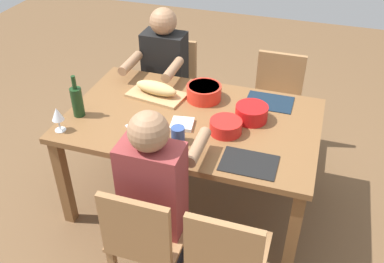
{
  "coord_description": "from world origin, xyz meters",
  "views": [
    {
      "loc": [
        -0.72,
        2.24,
        2.3
      ],
      "look_at": [
        0.0,
        0.0,
        0.63
      ],
      "focal_mm": 40.14,
      "sensor_mm": 36.0,
      "label": 1
    }
  ],
  "objects_px": {
    "serving_bowl_salad": "(226,126)",
    "napkin_stack": "(182,124)",
    "chair_near_right": "(172,83)",
    "chair_far_center": "(145,238)",
    "serving_bowl_pasta": "(252,112)",
    "serving_bowl_fruit": "(204,91)",
    "bread_loaf": "(156,88)",
    "cup_far_center": "(177,135)",
    "chair_near_left": "(276,100)",
    "wine_glass": "(57,115)",
    "dining_table": "(192,128)",
    "cutting_board": "(157,95)",
    "diner_far_center": "(156,186)",
    "chair_far_left": "(226,259)",
    "beer_bottle": "(160,135)",
    "diner_near_right": "(163,71)",
    "wine_bottle": "(77,101)"
  },
  "relations": [
    {
      "from": "diner_far_center",
      "to": "napkin_stack",
      "type": "xyz_separation_m",
      "value": [
        0.03,
        -0.54,
        0.05
      ]
    },
    {
      "from": "bread_loaf",
      "to": "chair_far_left",
      "type": "bearing_deg",
      "value": 127.32
    },
    {
      "from": "serving_bowl_fruit",
      "to": "napkin_stack",
      "type": "height_order",
      "value": "serving_bowl_fruit"
    },
    {
      "from": "serving_bowl_salad",
      "to": "bread_loaf",
      "type": "distance_m",
      "value": 0.64
    },
    {
      "from": "wine_glass",
      "to": "beer_bottle",
      "type": "bearing_deg",
      "value": -179.96
    },
    {
      "from": "chair_near_right",
      "to": "bread_loaf",
      "type": "height_order",
      "value": "same"
    },
    {
      "from": "chair_far_center",
      "to": "napkin_stack",
      "type": "height_order",
      "value": "chair_far_center"
    },
    {
      "from": "diner_near_right",
      "to": "bread_loaf",
      "type": "bearing_deg",
      "value": 105.6
    },
    {
      "from": "chair_far_center",
      "to": "wine_glass",
      "type": "height_order",
      "value": "wine_glass"
    },
    {
      "from": "chair_near_right",
      "to": "napkin_stack",
      "type": "xyz_separation_m",
      "value": [
        -0.42,
        0.94,
        0.27
      ]
    },
    {
      "from": "diner_far_center",
      "to": "serving_bowl_salad",
      "type": "xyz_separation_m",
      "value": [
        -0.25,
        -0.56,
        0.09
      ]
    },
    {
      "from": "serving_bowl_salad",
      "to": "cutting_board",
      "type": "distance_m",
      "value": 0.64
    },
    {
      "from": "dining_table",
      "to": "serving_bowl_pasta",
      "type": "bearing_deg",
      "value": -165.54
    },
    {
      "from": "serving_bowl_pasta",
      "to": "beer_bottle",
      "type": "xyz_separation_m",
      "value": [
        0.44,
        0.49,
        0.05
      ]
    },
    {
      "from": "chair_near_left",
      "to": "serving_bowl_salad",
      "type": "height_order",
      "value": "chair_near_left"
    },
    {
      "from": "diner_near_right",
      "to": "chair_far_center",
      "type": "relative_size",
      "value": 1.41
    },
    {
      "from": "chair_far_center",
      "to": "serving_bowl_pasta",
      "type": "bearing_deg",
      "value": -111.92
    },
    {
      "from": "chair_far_left",
      "to": "bread_loaf",
      "type": "relative_size",
      "value": 2.66
    },
    {
      "from": "serving_bowl_pasta",
      "to": "dining_table",
      "type": "bearing_deg",
      "value": 14.46
    },
    {
      "from": "chair_far_left",
      "to": "beer_bottle",
      "type": "bearing_deg",
      "value": -40.26
    },
    {
      "from": "napkin_stack",
      "to": "beer_bottle",
      "type": "bearing_deg",
      "value": 82.86
    },
    {
      "from": "chair_near_right",
      "to": "serving_bowl_fruit",
      "type": "height_order",
      "value": "chair_near_right"
    },
    {
      "from": "serving_bowl_fruit",
      "to": "serving_bowl_salad",
      "type": "xyz_separation_m",
      "value": [
        -0.24,
        0.35,
        -0.01
      ]
    },
    {
      "from": "diner_far_center",
      "to": "diner_near_right",
      "type": "bearing_deg",
      "value": -70.73
    },
    {
      "from": "chair_far_center",
      "to": "napkin_stack",
      "type": "bearing_deg",
      "value": -87.48
    },
    {
      "from": "chair_far_left",
      "to": "chair_near_left",
      "type": "distance_m",
      "value": 1.66
    },
    {
      "from": "chair_far_center",
      "to": "cutting_board",
      "type": "relative_size",
      "value": 2.12
    },
    {
      "from": "cutting_board",
      "to": "chair_near_right",
      "type": "bearing_deg",
      "value": -78.72
    },
    {
      "from": "bread_loaf",
      "to": "wine_bottle",
      "type": "relative_size",
      "value": 1.1
    },
    {
      "from": "serving_bowl_salad",
      "to": "napkin_stack",
      "type": "distance_m",
      "value": 0.28
    },
    {
      "from": "dining_table",
      "to": "chair_far_center",
      "type": "bearing_deg",
      "value": 90.0
    },
    {
      "from": "chair_near_right",
      "to": "wine_glass",
      "type": "relative_size",
      "value": 5.12
    },
    {
      "from": "chair_near_right",
      "to": "wine_glass",
      "type": "xyz_separation_m",
      "value": [
        0.29,
        1.22,
        0.37
      ]
    },
    {
      "from": "chair_near_left",
      "to": "serving_bowl_fruit",
      "type": "relative_size",
      "value": 3.51
    },
    {
      "from": "bread_loaf",
      "to": "diner_near_right",
      "type": "bearing_deg",
      "value": -74.4
    },
    {
      "from": "serving_bowl_fruit",
      "to": "bread_loaf",
      "type": "height_order",
      "value": "bread_loaf"
    },
    {
      "from": "chair_near_right",
      "to": "wine_glass",
      "type": "distance_m",
      "value": 1.31
    },
    {
      "from": "diner_far_center",
      "to": "wine_glass",
      "type": "height_order",
      "value": "diner_far_center"
    },
    {
      "from": "serving_bowl_pasta",
      "to": "cutting_board",
      "type": "relative_size",
      "value": 0.53
    },
    {
      "from": "serving_bowl_pasta",
      "to": "cup_far_center",
      "type": "distance_m",
      "value": 0.53
    },
    {
      "from": "serving_bowl_pasta",
      "to": "beer_bottle",
      "type": "height_order",
      "value": "beer_bottle"
    },
    {
      "from": "chair_far_center",
      "to": "dining_table",
      "type": "bearing_deg",
      "value": -90.0
    },
    {
      "from": "chair_far_center",
      "to": "wine_glass",
      "type": "xyz_separation_m",
      "value": [
        0.74,
        -0.44,
        0.37
      ]
    },
    {
      "from": "wine_glass",
      "to": "cup_far_center",
      "type": "bearing_deg",
      "value": -171.11
    },
    {
      "from": "chair_near_right",
      "to": "cup_far_center",
      "type": "distance_m",
      "value": 1.23
    },
    {
      "from": "dining_table",
      "to": "cutting_board",
      "type": "relative_size",
      "value": 4.12
    },
    {
      "from": "diner_far_center",
      "to": "dining_table",
      "type": "bearing_deg",
      "value": -90.0
    },
    {
      "from": "chair_near_right",
      "to": "diner_far_center",
      "type": "relative_size",
      "value": 0.71
    },
    {
      "from": "cup_far_center",
      "to": "bread_loaf",
      "type": "bearing_deg",
      "value": -55.38
    },
    {
      "from": "diner_near_right",
      "to": "napkin_stack",
      "type": "relative_size",
      "value": 8.57
    }
  ]
}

